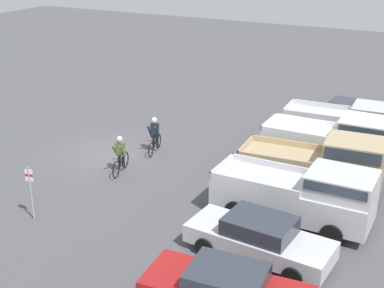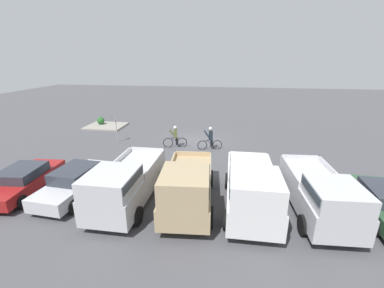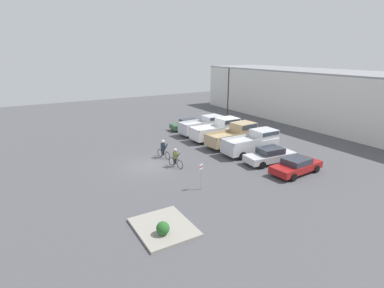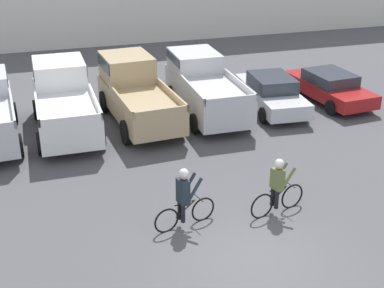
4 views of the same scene
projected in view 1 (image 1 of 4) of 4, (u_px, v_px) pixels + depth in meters
name	position (u px, v px, depth m)	size (l,w,h in m)	color
ground_plane	(108.00, 154.00, 25.08)	(80.00, 80.00, 0.00)	#4C4C51
sedan_0	(350.00, 114.00, 28.48)	(2.12, 4.75, 1.34)	#2D5133
pickup_truck_0	(348.00, 123.00, 25.83)	(2.41, 5.43, 2.10)	silver
pickup_truck_1	(338.00, 140.00, 23.40)	(2.31, 5.53, 2.34)	white
pickup_truck_2	(325.00, 163.00, 21.07)	(2.56, 5.67, 2.33)	tan
pickup_truck_3	(304.00, 194.00, 18.76)	(2.29, 5.61, 2.20)	silver
sedan_1	(259.00, 238.00, 16.86)	(2.18, 4.78, 1.42)	silver
cyclist_0	(120.00, 154.00, 22.86)	(1.78, 0.55, 1.69)	black
cyclist_1	(155.00, 134.00, 24.98)	(1.80, 0.56, 1.74)	black
fire_lane_sign	(30.00, 188.00, 18.92)	(0.10, 0.30, 2.07)	#9E9EA3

